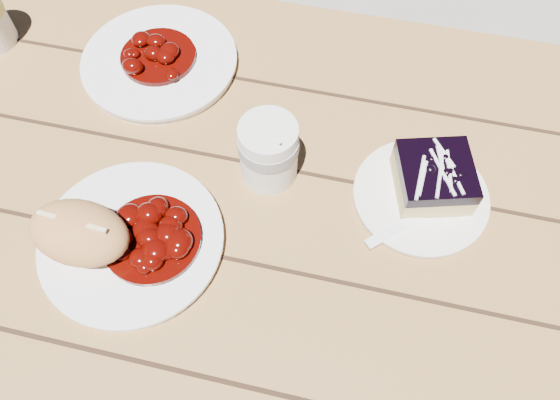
% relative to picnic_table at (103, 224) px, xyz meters
% --- Properties ---
extents(ground, '(60.00, 60.00, 0.00)m').
position_rel_picnic_table_xyz_m(ground, '(0.00, 0.00, -0.59)').
color(ground, gray).
rests_on(ground, ground).
extents(picnic_table, '(2.00, 1.55, 0.75)m').
position_rel_picnic_table_xyz_m(picnic_table, '(0.00, 0.00, 0.00)').
color(picnic_table, brown).
rests_on(picnic_table, ground).
extents(main_plate, '(0.25, 0.25, 0.02)m').
position_rel_picnic_table_xyz_m(main_plate, '(0.13, -0.09, 0.17)').
color(main_plate, white).
rests_on(main_plate, picnic_table).
extents(goulash_stew, '(0.14, 0.14, 0.04)m').
position_rel_picnic_table_xyz_m(goulash_stew, '(0.16, -0.08, 0.20)').
color(goulash_stew, '#450602').
rests_on(goulash_stew, main_plate).
extents(bread_roll, '(0.14, 0.10, 0.07)m').
position_rel_picnic_table_xyz_m(bread_roll, '(0.07, -0.11, 0.21)').
color(bread_roll, tan).
rests_on(bread_roll, main_plate).
extents(dessert_plate, '(0.19, 0.19, 0.01)m').
position_rel_picnic_table_xyz_m(dessert_plate, '(0.51, 0.07, 0.17)').
color(dessert_plate, white).
rests_on(dessert_plate, picnic_table).
extents(blueberry_cake, '(0.13, 0.13, 0.06)m').
position_rel_picnic_table_xyz_m(blueberry_cake, '(0.52, 0.09, 0.20)').
color(blueberry_cake, '#DCC678').
rests_on(blueberry_cake, dessert_plate).
extents(fork_dessert, '(0.13, 0.13, 0.00)m').
position_rel_picnic_table_xyz_m(fork_dessert, '(0.49, 0.02, 0.17)').
color(fork_dessert, white).
rests_on(fork_dessert, dessert_plate).
extents(coffee_cup, '(0.08, 0.08, 0.10)m').
position_rel_picnic_table_xyz_m(coffee_cup, '(0.29, 0.07, 0.21)').
color(coffee_cup, white).
rests_on(coffee_cup, picnic_table).
extents(second_plate, '(0.26, 0.26, 0.02)m').
position_rel_picnic_table_xyz_m(second_plate, '(0.06, 0.24, 0.17)').
color(second_plate, white).
rests_on(second_plate, picnic_table).
extents(second_stew, '(0.13, 0.13, 0.04)m').
position_rel_picnic_table_xyz_m(second_stew, '(0.06, 0.24, 0.20)').
color(second_stew, '#450602').
rests_on(second_stew, second_plate).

